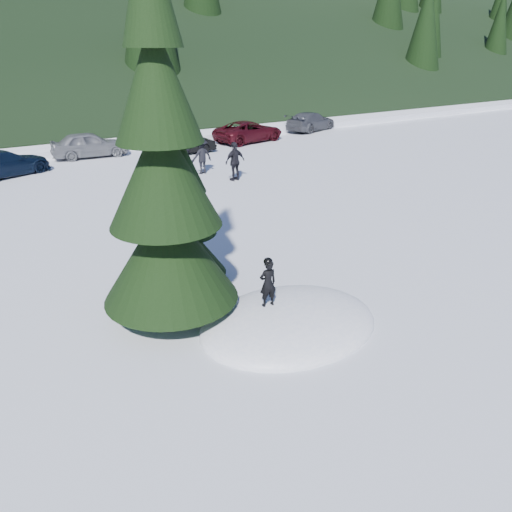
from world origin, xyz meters
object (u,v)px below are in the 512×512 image
adult_0 (187,165)px  car_3 (4,163)px  car_4 (89,144)px  adult_2 (201,156)px  car_5 (184,144)px  spruce_tall (164,186)px  spruce_short (183,214)px  car_6 (249,131)px  adult_1 (235,161)px  car_7 (311,121)px  child_skier (268,283)px

adult_0 → car_3: 9.28m
adult_0 → car_4: bearing=6.3°
adult_2 → car_5: (1.21, 4.84, -0.28)m
spruce_tall → spruce_short: 2.11m
spruce_short → car_6: bearing=54.3°
car_6 → adult_0: bearing=122.1°
spruce_tall → adult_1: spruce_tall is taller
adult_2 → car_7: bearing=-156.6°
car_4 → adult_1: bearing=-148.5°
spruce_tall → adult_2: (7.00, 12.63, -2.42)m
adult_0 → car_7: bearing=-69.9°
car_5 → car_6: car_6 is taller
adult_2 → car_6: size_ratio=0.37×
spruce_tall → car_7: spruce_tall is taller
adult_0 → car_5: size_ratio=0.43×
car_4 → car_5: bearing=-108.1°
car_5 → spruce_tall: bearing=153.0°
adult_2 → car_4: 7.90m
adult_1 → car_3: bearing=-42.6°
car_3 → car_7: car_7 is taller
child_skier → car_4: bearing=-87.3°
adult_2 → car_7: 14.83m
spruce_tall → car_3: size_ratio=1.93×
car_3 → spruce_tall: bearing=164.2°
spruce_short → child_skier: size_ratio=4.65×
car_6 → car_3: bearing=85.1°
adult_0 → adult_2: (1.28, 1.01, 0.09)m
spruce_tall → adult_0: spruce_tall is taller
adult_0 → car_5: bearing=-34.3°
car_3 → car_5: size_ratio=1.19×
spruce_short → adult_2: 12.79m
adult_2 → car_3: 9.80m
adult_0 → car_6: (7.80, 7.20, -0.13)m
car_3 → car_4: (4.81, 2.24, 0.09)m
adult_1 → car_3: (-9.36, 6.77, -0.28)m
spruce_short → car_7: bearing=45.0°
adult_0 → car_7: 16.45m
adult_2 → adult_1: bearing=103.0°
car_5 → adult_0: bearing=155.1°
spruce_short → adult_0: bearing=65.2°
adult_1 → car_6: bearing=-131.5°
car_3 → car_4: bearing=-86.1°
spruce_short → car_5: bearing=65.8°
adult_0 → adult_2: size_ratio=0.90×
adult_2 → car_3: (-8.60, 4.69, -0.25)m
child_skier → car_6: size_ratio=0.24×
child_skier → car_5: size_ratio=0.31×
spruce_tall → child_skier: (1.82, -1.44, -2.26)m
child_skier → car_5: bearing=-102.2°
spruce_tall → child_skier: size_ratio=7.45×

